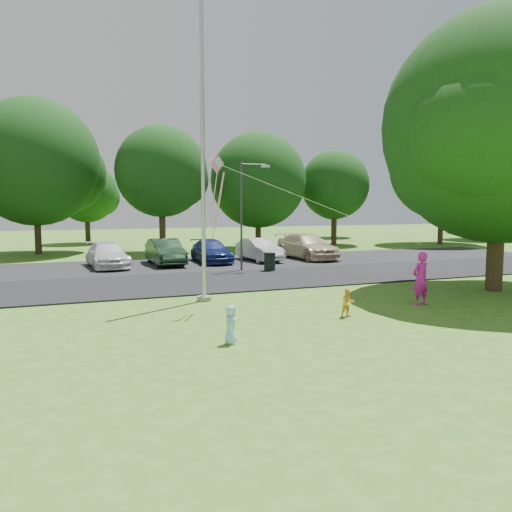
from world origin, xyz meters
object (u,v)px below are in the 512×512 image
object	(u,v)px
flagpole	(203,180)
woman	(420,279)
street_lamp	(245,206)
kite	(223,179)
trash_can	(270,262)
child_yellow	(348,303)
big_tree	(501,132)
child_blue	(231,325)

from	to	relation	value
flagpole	woman	world-z (taller)	flagpole
street_lamp	kite	world-z (taller)	street_lamp
trash_can	child_yellow	distance (m)	10.33
big_tree	child_blue	bearing A→B (deg)	-164.18
child_blue	big_tree	bearing A→B (deg)	-48.85
flagpole	street_lamp	xyz separation A→B (m)	(4.01, 6.84, -0.89)
trash_can	big_tree	world-z (taller)	big_tree
flagpole	child_yellow	distance (m)	6.39
flagpole	big_tree	xyz separation A→B (m)	(10.92, -2.15, 1.86)
flagpole	big_tree	world-z (taller)	big_tree
street_lamp	kite	distance (m)	9.44
street_lamp	woman	xyz separation A→B (m)	(2.46, -10.16, -2.39)
child_yellow	child_blue	size ratio (longest dim) A/B	0.91
flagpole	child_blue	bearing A→B (deg)	-98.72
street_lamp	child_blue	bearing A→B (deg)	-109.31
kite	woman	bearing A→B (deg)	-39.88
woman	big_tree	bearing A→B (deg)	-174.36
flagpole	trash_can	world-z (taller)	flagpole
big_tree	child_blue	xyz separation A→B (m)	(-11.76, -3.33, -5.56)
street_lamp	flagpole	bearing A→B (deg)	-118.22
flagpole	woman	xyz separation A→B (m)	(6.47, -3.32, -3.28)
street_lamp	child_blue	xyz separation A→B (m)	(-4.85, -12.31, -2.81)
flagpole	kite	distance (m)	1.75
trash_can	street_lamp	bearing A→B (deg)	147.90
woman	flagpole	bearing A→B (deg)	-36.32
trash_can	kite	world-z (taller)	kite
child_yellow	kite	bearing A→B (deg)	145.90
child_blue	trash_can	bearing A→B (deg)	-1.47
street_lamp	big_tree	size ratio (longest dim) A/B	0.51
kite	flagpole	bearing A→B (deg)	69.28
child_yellow	street_lamp	bearing A→B (deg)	87.82
flagpole	child_blue	size ratio (longest dim) A/B	10.68
child_blue	kite	size ratio (longest dim) A/B	0.14
trash_can	big_tree	size ratio (longest dim) A/B	0.09
street_lamp	child_yellow	bearing A→B (deg)	-91.60
street_lamp	big_tree	bearing A→B (deg)	-50.23
street_lamp	kite	size ratio (longest dim) A/B	0.80
woman	child_yellow	distance (m)	3.28
trash_can	child_yellow	size ratio (longest dim) A/B	1.11
big_tree	woman	world-z (taller)	big_tree
street_lamp	trash_can	size ratio (longest dim) A/B	5.74
child_blue	woman	bearing A→B (deg)	-48.23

